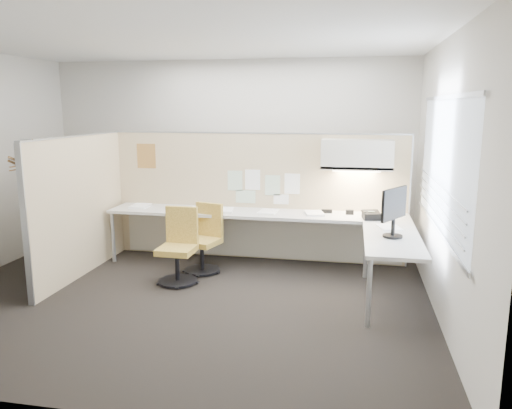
% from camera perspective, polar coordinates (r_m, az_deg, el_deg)
% --- Properties ---
extents(floor, '(5.50, 4.50, 0.01)m').
position_cam_1_polar(floor, '(5.84, -8.38, -10.24)').
color(floor, black).
rests_on(floor, ground).
extents(ceiling, '(5.50, 4.50, 0.01)m').
position_cam_1_polar(ceiling, '(5.49, -9.25, 18.25)').
color(ceiling, white).
rests_on(ceiling, wall_back).
extents(wall_back, '(5.50, 0.02, 2.80)m').
position_cam_1_polar(wall_back, '(7.63, -3.07, 5.75)').
color(wall_back, beige).
rests_on(wall_back, ground).
extents(wall_front, '(5.50, 0.02, 2.80)m').
position_cam_1_polar(wall_front, '(3.49, -21.34, -1.37)').
color(wall_front, beige).
rests_on(wall_front, ground).
extents(wall_right, '(0.02, 4.50, 2.80)m').
position_cam_1_polar(wall_right, '(5.25, 20.81, 2.61)').
color(wall_right, beige).
rests_on(wall_right, ground).
extents(window_pane, '(0.01, 2.80, 1.30)m').
position_cam_1_polar(window_pane, '(5.22, 20.65, 4.25)').
color(window_pane, '#AAB5C5').
rests_on(window_pane, wall_right).
extents(partition_back, '(4.10, 0.06, 1.75)m').
position_cam_1_polar(partition_back, '(6.95, 0.07, 0.88)').
color(partition_back, tan).
rests_on(partition_back, floor).
extents(partition_left, '(0.06, 2.20, 1.75)m').
position_cam_1_polar(partition_left, '(6.66, -19.42, -0.22)').
color(partition_left, tan).
rests_on(partition_left, floor).
extents(desk, '(4.00, 2.07, 0.73)m').
position_cam_1_polar(desk, '(6.49, 2.57, -2.34)').
color(desk, beige).
rests_on(desk, floor).
extents(overhead_bin, '(0.90, 0.36, 0.38)m').
position_cam_1_polar(overhead_bin, '(6.54, 11.47, 5.62)').
color(overhead_bin, beige).
rests_on(overhead_bin, partition_back).
extents(task_light_strip, '(0.60, 0.06, 0.02)m').
position_cam_1_polar(task_light_strip, '(6.56, 11.40, 3.80)').
color(task_light_strip, '#FFEABF').
rests_on(task_light_strip, overhead_bin).
extents(pinned_papers, '(1.01, 0.00, 0.47)m').
position_cam_1_polar(pinned_papers, '(6.88, 0.67, 2.10)').
color(pinned_papers, '#8CBF8C').
rests_on(pinned_papers, partition_back).
extents(poster, '(0.28, 0.00, 0.35)m').
position_cam_1_polar(poster, '(7.32, -12.43, 5.44)').
color(poster, orange).
rests_on(poster, partition_back).
extents(chair_left, '(0.47, 0.47, 0.90)m').
position_cam_1_polar(chair_left, '(6.15, -8.82, -4.97)').
color(chair_left, black).
rests_on(chair_left, floor).
extents(chair_right, '(0.50, 0.52, 0.87)m').
position_cam_1_polar(chair_right, '(6.51, -5.91, -4.13)').
color(chair_right, black).
rests_on(chair_right, floor).
extents(monitor, '(0.29, 0.45, 0.53)m').
position_cam_1_polar(monitor, '(5.49, 15.49, -0.53)').
color(monitor, black).
rests_on(monitor, desk).
extents(phone, '(0.24, 0.23, 0.12)m').
position_cam_1_polar(phone, '(6.37, 12.97, -1.21)').
color(phone, black).
rests_on(phone, desk).
extents(stapler, '(0.14, 0.06, 0.05)m').
position_cam_1_polar(stapler, '(6.64, 8.09, -0.77)').
color(stapler, black).
rests_on(stapler, desk).
extents(tape_dispenser, '(0.11, 0.07, 0.06)m').
position_cam_1_polar(tape_dispenser, '(6.61, 10.65, -0.87)').
color(tape_dispenser, black).
rests_on(tape_dispenser, desk).
extents(coat_hook, '(0.18, 0.45, 1.35)m').
position_cam_1_polar(coat_hook, '(5.84, -25.12, 3.26)').
color(coat_hook, silver).
rests_on(coat_hook, partition_left).
extents(paper_stack_0, '(0.24, 0.31, 0.03)m').
position_cam_1_polar(paper_stack_0, '(7.16, -13.08, -0.17)').
color(paper_stack_0, white).
rests_on(paper_stack_0, desk).
extents(paper_stack_1, '(0.25, 0.32, 0.02)m').
position_cam_1_polar(paper_stack_1, '(6.83, -6.76, -0.53)').
color(paper_stack_1, white).
rests_on(paper_stack_1, desk).
extents(paper_stack_2, '(0.27, 0.33, 0.04)m').
position_cam_1_polar(paper_stack_2, '(6.67, -3.66, -0.71)').
color(paper_stack_2, white).
rests_on(paper_stack_2, desk).
extents(paper_stack_3, '(0.26, 0.32, 0.01)m').
position_cam_1_polar(paper_stack_3, '(6.66, 1.41, -0.79)').
color(paper_stack_3, white).
rests_on(paper_stack_3, desk).
extents(paper_stack_4, '(0.30, 0.35, 0.03)m').
position_cam_1_polar(paper_stack_4, '(6.55, 6.67, -1.00)').
color(paper_stack_4, white).
rests_on(paper_stack_4, desk).
extents(paper_stack_5, '(0.30, 0.35, 0.02)m').
position_cam_1_polar(paper_stack_5, '(5.98, 14.97, -2.54)').
color(paper_stack_5, white).
rests_on(paper_stack_5, desk).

